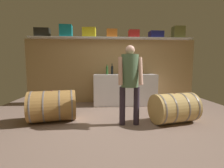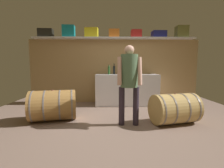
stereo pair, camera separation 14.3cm
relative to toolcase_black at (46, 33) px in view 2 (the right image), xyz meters
name	(u,v)px [view 2 (the right image)]	position (x,y,z in m)	size (l,w,h in m)	color
ground_plane	(116,119)	(2.05, -1.58, -2.13)	(6.44, 7.80, 0.02)	#7F675B
back_wall_panel	(114,71)	(2.05, 0.15, -1.14)	(5.24, 0.10, 1.96)	#A98655
high_shelf_board	(114,38)	(2.05, 0.00, -0.14)	(4.82, 0.40, 0.03)	silver
toolcase_black	(46,33)	(0.00, 0.00, 0.00)	(0.42, 0.24, 0.25)	black
toolcase_teal	(69,32)	(0.69, 0.00, 0.05)	(0.35, 0.28, 0.35)	#117780
toolcase_yellow	(91,33)	(1.37, 0.00, 0.02)	(0.39, 0.22, 0.29)	yellow
toolcase_orange	(114,34)	(2.04, 0.00, -0.01)	(0.31, 0.26, 0.24)	orange
toolcase_red	(136,34)	(2.71, 0.00, -0.01)	(0.31, 0.25, 0.23)	red
toolcase_navy	(159,35)	(3.40, 0.00, -0.03)	(0.40, 0.29, 0.20)	navy
toolcase_olive	(182,32)	(4.08, 0.00, 0.05)	(0.34, 0.29, 0.35)	olive
work_cabinet	(127,89)	(2.41, -0.23, -1.67)	(1.81, 0.64, 0.90)	white
wine_bottle_dark	(114,70)	(2.04, -0.18, -1.08)	(0.07, 0.07, 0.32)	black
wine_bottle_green	(109,70)	(1.89, -0.27, -1.09)	(0.07, 0.07, 0.29)	#2C5628
wine_bottle_clear	(138,70)	(2.79, 0.01, -1.09)	(0.07, 0.07, 0.28)	#B3BDB8
wine_glass	(123,71)	(2.33, -0.03, -1.13)	(0.08, 0.08, 0.13)	white
red_funnel	(135,73)	(2.67, -0.26, -1.16)	(0.11, 0.11, 0.11)	red
wine_barrel_near	(53,105)	(0.72, -1.65, -1.80)	(1.04, 0.82, 0.65)	#A0733A
wine_barrel_far	(174,109)	(3.20, -1.88, -1.82)	(0.99, 0.78, 0.61)	tan
winemaker_pouring	(129,77)	(2.28, -1.96, -1.18)	(0.45, 0.37, 1.53)	#312735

